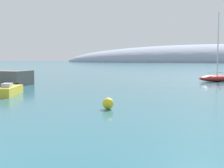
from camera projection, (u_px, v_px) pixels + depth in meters
The scene contains 4 objects.
distant_ridge at pixel (223, 62), 232.89m from camera, with size 259.02×71.78×28.23m, color #8E99AD.
sailboat_red_outer_mooring at pixel (217, 78), 48.05m from camera, with size 6.40×4.94×10.81m.
motorboat_yellow_foreground at pixel (10, 90), 30.75m from camera, with size 2.87×5.30×1.27m.
mooring_buoy_yellow at pixel (108, 103), 22.34m from camera, with size 0.84×0.84×0.84m, color yellow.
Camera 1 is at (9.37, -6.10, 3.81)m, focal length 48.47 mm.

